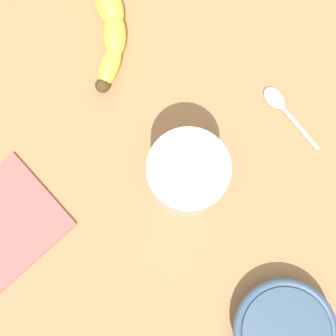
{
  "coord_description": "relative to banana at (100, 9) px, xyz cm",
  "views": [
    {
      "loc": [
        14.41,
        3.67,
        65.51
      ],
      "look_at": [
        5.28,
        1.15,
        5.0
      ],
      "focal_mm": 49.3,
      "sensor_mm": 36.0,
      "label": 1
    }
  ],
  "objects": [
    {
      "name": "wooden_tabletop",
      "position": [
        14.13,
        14.11,
        -3.38
      ],
      "size": [
        120.0,
        120.0,
        3.0
      ],
      "primitive_type": "cube",
      "color": "tan",
      "rests_on": "ground"
    },
    {
      "name": "banana",
      "position": [
        0.0,
        0.0,
        0.0
      ],
      "size": [
        19.9,
        15.71,
        3.76
      ],
      "rotation": [
        0.0,
        0.0,
        3.77
      ],
      "color": "#EDD94B",
      "rests_on": "wooden_tabletop"
    },
    {
      "name": "smoothie_glass",
      "position": [
        20.33,
        17.89,
        3.85
      ],
      "size": [
        9.59,
        9.59,
        11.98
      ],
      "color": "silver",
      "rests_on": "wooden_tabletop"
    },
    {
      "name": "ceramic_bowl",
      "position": [
        35.46,
        34.75,
        0.41
      ],
      "size": [
        13.06,
        13.06,
        3.77
      ],
      "color": "#3D5675",
      "rests_on": "wooden_tabletop"
    },
    {
      "name": "teaspoon",
      "position": [
        6.04,
        27.42,
        -1.48
      ],
      "size": [
        7.85,
        9.85,
        0.8
      ],
      "rotation": [
        0.0,
        0.0,
        4.07
      ],
      "color": "silver",
      "rests_on": "wooden_tabletop"
    },
    {
      "name": "folded_napkin",
      "position": [
        31.94,
        -3.75,
        -1.58
      ],
      "size": [
        18.36,
        18.3,
        0.6
      ],
      "primitive_type": "cube",
      "rotation": [
        0.0,
        0.0,
        -0.56
      ],
      "color": "#BC6660",
      "rests_on": "wooden_tabletop"
    }
  ]
}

